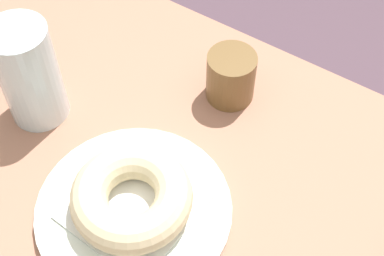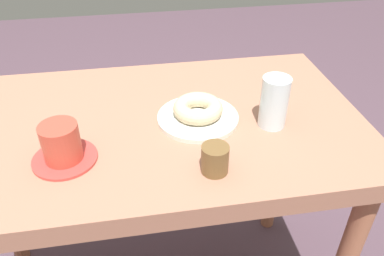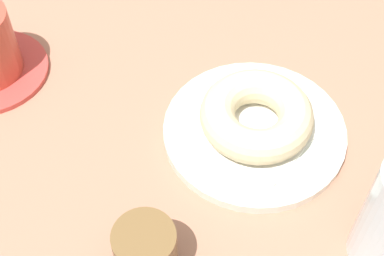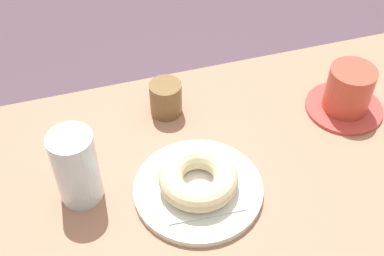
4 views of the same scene
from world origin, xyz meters
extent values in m
cube|color=#A56E56|center=(0.00, 0.00, 0.72)|extent=(1.10, 0.61, 0.05)
cylinder|color=#AA6748|center=(-0.49, 0.24, 0.35)|extent=(0.05, 0.05, 0.69)
cylinder|color=silver|center=(0.14, -0.02, 0.75)|extent=(0.20, 0.20, 0.01)
cube|color=white|center=(0.14, -0.02, 0.76)|extent=(0.12, 0.12, 0.00)
torus|color=beige|center=(0.14, -0.02, 0.78)|extent=(0.12, 0.12, 0.04)
cylinder|color=brown|center=(0.14, -0.21, 0.77)|extent=(0.06, 0.06, 0.06)
camera|label=1|loc=(-0.05, 0.17, 1.24)|focal=51.71mm
camera|label=2|loc=(0.00, -0.78, 1.27)|focal=35.95mm
camera|label=3|loc=(0.30, -0.36, 1.23)|focal=52.90mm
camera|label=4|loc=(0.29, 0.43, 1.36)|focal=47.34mm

